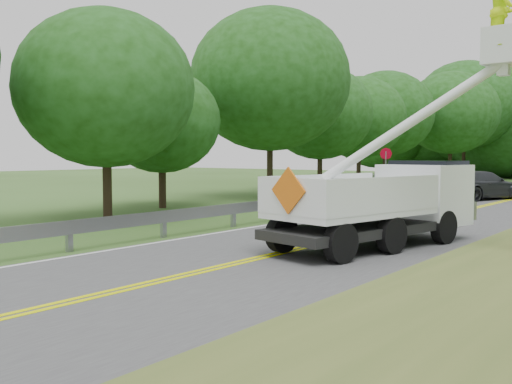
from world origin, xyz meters
The scene contains 7 objects.
road centered at (0.00, 14.00, 0.01)m, with size 7.20×96.00×0.03m.
guardrail centered at (-4.02, 14.91, 0.55)m, with size 0.18×48.00×0.77m.
treeline_left centered at (-10.51, 31.53, 5.77)m, with size 10.29×57.19×11.14m.
bucket_truck centered at (1.71, 9.88, 1.45)m, with size 4.97×6.43×6.16m.
suv_silver centered at (-1.71, 17.47, 0.90)m, with size 2.93×6.36×1.77m, color #B8BBC0.
suv_darkgrey centered at (-1.34, 26.29, 0.76)m, with size 2.07×5.10×1.48m, color #34373B.
stop_sign_permanent centered at (-3.98, 20.80, 1.77)m, with size 0.48×0.34×2.65m.
Camera 1 is at (7.70, -3.72, 2.32)m, focal length 39.73 mm.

